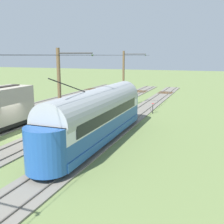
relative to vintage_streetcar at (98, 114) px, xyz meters
The scene contains 9 objects.
ground_plane 7.71m from the vintage_streetcar, ahead, with size 220.00×220.00×0.00m, color olive.
track_streetcar_siding 2.21m from the vintage_streetcar, 90.00° to the right, with size 2.80×80.00×0.18m.
track_adjacent_siding 5.39m from the vintage_streetcar, ahead, with size 2.80×80.00×0.18m.
track_third_siding 10.08m from the vintage_streetcar, ahead, with size 2.80×80.00×0.18m.
vintage_streetcar is the anchor object (origin of this frame).
catenary_pole_foreground 15.29m from the vintage_streetcar, 79.35° to the right, with size 3.12×0.28×7.39m.
catenary_pole_mid_near 3.34m from the vintage_streetcar, 16.16° to the left, with size 3.12×0.28×7.39m.
overhead_wire_run 4.59m from the vintage_streetcar, 24.18° to the left, with size 2.91×35.51×0.18m.
switch_stand 12.47m from the vintage_streetcar, 97.87° to the right, with size 0.50×0.30×1.24m.
Camera 1 is at (-15.92, 19.01, 6.83)m, focal length 43.56 mm.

